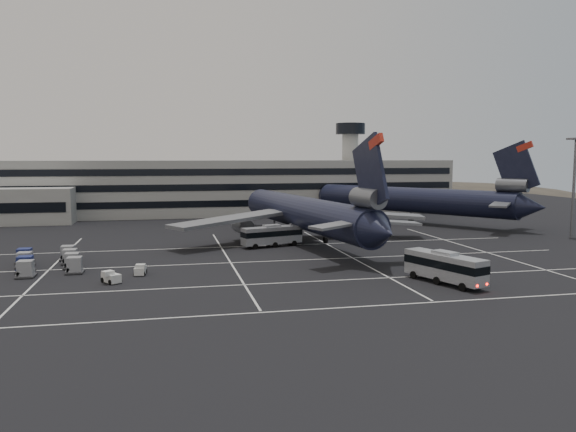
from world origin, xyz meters
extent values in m
plane|color=black|center=(0.00, 0.00, 0.00)|extent=(260.00, 260.00, 0.00)
cube|color=silver|center=(0.00, -22.00, 0.01)|extent=(90.00, 0.25, 0.01)
cube|color=silver|center=(0.00, -10.00, 0.01)|extent=(90.00, 0.25, 0.01)
cube|color=silver|center=(0.00, 4.00, 0.01)|extent=(90.00, 0.25, 0.01)
cube|color=silver|center=(0.00, 18.00, 0.01)|extent=(90.00, 0.25, 0.01)
cube|color=silver|center=(-30.00, 6.00, 0.01)|extent=(0.25, 55.00, 0.01)
cube|color=silver|center=(-6.00, 6.00, 0.01)|extent=(0.25, 55.00, 0.01)
cube|color=silver|center=(12.00, 6.00, 0.01)|extent=(0.25, 55.00, 0.01)
cube|color=silver|center=(34.00, 6.00, 0.01)|extent=(0.25, 55.00, 0.01)
cube|color=gray|center=(0.00, 72.00, 7.00)|extent=(120.00, 18.00, 14.00)
cube|color=black|center=(0.00, 62.95, 3.50)|extent=(118.00, 0.20, 1.60)
cube|color=black|center=(0.00, 62.95, 7.50)|extent=(118.00, 0.20, 1.60)
cube|color=black|center=(0.00, 62.95, 11.20)|extent=(118.00, 0.20, 1.60)
cube|color=gray|center=(-50.00, 60.00, 4.00)|extent=(30.00, 10.00, 8.00)
cylinder|color=gray|center=(35.00, 74.00, 11.00)|extent=(4.40, 4.40, 22.00)
cylinder|color=black|center=(35.00, 74.00, 22.50)|extent=(8.00, 8.00, 3.00)
ellipsoid|color=#38332B|center=(-60.00, 170.00, -10.50)|extent=(196.00, 140.00, 32.00)
ellipsoid|color=#38332B|center=(30.00, 170.00, -13.50)|extent=(252.00, 180.00, 44.00)
ellipsoid|color=#38332B|center=(110.00, 170.00, -9.00)|extent=(168.00, 120.00, 24.00)
cylinder|color=slate|center=(58.00, 15.00, 9.00)|extent=(0.50, 0.50, 18.00)
cube|color=slate|center=(58.00, 15.00, 18.10)|extent=(2.40, 2.40, 0.35)
cylinder|color=black|center=(8.54, 19.93, 5.20)|extent=(12.68, 48.30, 5.60)
cone|color=black|center=(4.64, 45.84, 5.20)|extent=(6.21, 5.28, 5.60)
cone|color=black|center=(12.48, -6.27, 5.20)|extent=(5.73, 5.69, 5.04)
cube|color=black|center=(11.96, -2.81, 12.60)|extent=(1.90, 9.44, 10.97)
cube|color=#B02617|center=(12.19, -4.30, 16.80)|extent=(1.02, 3.28, 2.24)
cylinder|color=#595B60|center=(11.89, -2.32, 9.30)|extent=(3.56, 6.34, 2.70)
cube|color=slate|center=(7.66, -2.45, 5.80)|extent=(8.15, 5.63, 0.87)
cube|color=slate|center=(15.97, -1.20, 5.80)|extent=(7.68, 3.64, 0.87)
cube|color=slate|center=(-4.12, 20.05, 4.40)|extent=(21.74, 15.92, 1.75)
cylinder|color=#595B60|center=(-1.60, 23.46, 2.70)|extent=(3.49, 5.84, 2.70)
cube|color=slate|center=(20.60, 23.77, 4.40)|extent=(22.68, 10.46, 1.75)
cylinder|color=#595B60|center=(17.19, 26.29, 2.70)|extent=(3.49, 5.84, 2.70)
cylinder|color=slate|center=(6.25, 35.12, 2.20)|extent=(0.44, 0.44, 3.00)
cylinder|color=black|center=(6.25, 35.12, 0.55)|extent=(0.66, 1.16, 1.10)
cylinder|color=slate|center=(5.67, 17.48, 2.20)|extent=(0.44, 0.44, 3.00)
cylinder|color=black|center=(5.67, 17.48, 0.55)|extent=(0.66, 1.16, 1.10)
cylinder|color=slate|center=(12.00, 18.43, 2.20)|extent=(0.44, 0.44, 3.00)
cylinder|color=black|center=(12.00, 18.43, 0.55)|extent=(0.66, 1.16, 1.10)
cylinder|color=black|center=(39.25, 43.27, 5.20)|extent=(32.24, 42.46, 5.60)
cone|color=black|center=(24.15, 64.68, 5.20)|extent=(7.17, 6.90, 5.60)
cone|color=black|center=(54.52, 21.61, 5.20)|extent=(7.00, 6.99, 5.04)
cube|color=black|center=(52.50, 24.47, 12.60)|extent=(5.87, 8.03, 10.97)
cube|color=#B02617|center=(53.36, 23.24, 16.80)|extent=(2.31, 2.96, 2.24)
cylinder|color=#595B60|center=(52.21, 24.88, 9.30)|extent=(5.66, 6.46, 2.70)
cube|color=slate|center=(48.49, 22.87, 5.80)|extent=(7.45, 7.68, 0.87)
cube|color=slate|center=(55.36, 27.71, 5.80)|extent=(8.16, 5.90, 0.87)
cylinder|color=slate|center=(39.25, 43.27, 2.20)|extent=(0.44, 0.44, 3.00)
cylinder|color=black|center=(39.25, 43.27, 0.55)|extent=(1.04, 1.19, 1.10)
cube|color=gray|center=(17.07, -14.34, 2.02)|extent=(5.94, 11.04, 2.96)
cube|color=black|center=(17.07, -14.34, 2.37)|extent=(6.01, 11.11, 0.94)
cube|color=gray|center=(17.07, -14.34, 3.67)|extent=(2.47, 3.31, 0.34)
cylinder|color=black|center=(17.18, -18.32, 0.47)|extent=(0.61, 1.00, 0.95)
cylinder|color=black|center=(19.50, -17.50, 0.47)|extent=(0.61, 1.00, 0.95)
cylinder|color=black|center=(15.91, -14.75, 0.47)|extent=(0.61, 1.00, 0.95)
cylinder|color=black|center=(18.23, -13.93, 0.47)|extent=(0.61, 1.00, 0.95)
cylinder|color=black|center=(14.65, -11.17, 0.47)|extent=(0.61, 1.00, 0.95)
cylinder|color=black|center=(16.97, -10.35, 0.47)|extent=(0.61, 1.00, 0.95)
cube|color=#FF0C05|center=(18.15, -19.73, 0.89)|extent=(0.26, 0.16, 0.22)
cube|color=#FF0C05|center=(19.63, -19.20, 0.89)|extent=(0.26, 0.16, 0.22)
cube|color=gray|center=(2.32, 16.86, 1.92)|extent=(10.55, 5.23, 2.81)
cube|color=black|center=(2.32, 16.86, 2.26)|extent=(10.63, 5.30, 0.89)
cube|color=gray|center=(2.32, 16.86, 3.50)|extent=(3.13, 2.25, 0.33)
cylinder|color=black|center=(6.11, 16.79, 0.45)|extent=(0.95, 0.55, 0.90)
cylinder|color=black|center=(5.44, 19.03, 0.45)|extent=(0.95, 0.55, 0.90)
cylinder|color=black|center=(2.66, 15.74, 0.45)|extent=(0.95, 0.55, 0.90)
cylinder|color=black|center=(1.98, 17.99, 0.45)|extent=(0.95, 0.55, 0.90)
cylinder|color=black|center=(-0.80, 14.70, 0.45)|extent=(0.95, 0.55, 0.90)
cylinder|color=black|center=(-1.47, 16.94, 0.45)|extent=(0.95, 0.55, 0.90)
cube|color=silver|center=(-18.07, -1.67, 0.57)|extent=(1.49, 2.41, 0.93)
cube|color=silver|center=(-18.13, -2.19, 1.19)|extent=(1.24, 1.06, 0.52)
cylinder|color=black|center=(-18.73, -2.43, 0.29)|extent=(0.29, 0.60, 0.58)
cylinder|color=black|center=(-17.59, -2.56, 0.29)|extent=(0.29, 0.60, 0.58)
cylinder|color=black|center=(-18.54, -0.78, 0.29)|extent=(0.29, 0.60, 0.58)
cylinder|color=black|center=(-17.41, -0.91, 0.29)|extent=(0.29, 0.60, 0.58)
cube|color=silver|center=(-21.23, -5.68, 0.61)|extent=(2.47, 2.77, 1.00)
cube|color=silver|center=(-20.92, -6.14, 1.28)|extent=(1.57, 1.51, 0.55)
cylinder|color=black|center=(-21.23, -6.75, 0.31)|extent=(0.55, 0.65, 0.62)
cylinder|color=black|center=(-20.22, -6.07, 0.31)|extent=(0.55, 0.65, 0.62)
cylinder|color=black|center=(-22.23, -5.28, 0.31)|extent=(0.55, 0.65, 0.62)
cylinder|color=black|center=(-21.22, -4.60, 0.31)|extent=(0.55, 0.65, 0.62)
cube|color=#2D2D30|center=(-31.84, -0.20, 0.18)|extent=(2.69, 2.94, 0.20)
cylinder|color=black|center=(-31.84, -0.20, 0.11)|extent=(0.11, 0.23, 0.23)
cube|color=#909398|center=(-31.84, -0.20, 1.19)|extent=(2.13, 2.13, 1.82)
cube|color=#2D2D30|center=(-26.30, 1.13, 0.18)|extent=(2.69, 2.94, 0.20)
cylinder|color=black|center=(-26.30, 1.13, 0.11)|extent=(0.11, 0.23, 0.23)
cube|color=#909398|center=(-26.30, 1.13, 1.19)|extent=(2.13, 2.13, 1.82)
cube|color=#2D2D30|center=(-32.63, 3.12, 0.18)|extent=(2.69, 2.94, 0.20)
cylinder|color=black|center=(-32.63, 3.12, 0.11)|extent=(0.11, 0.23, 0.23)
cube|color=navy|center=(-32.63, 3.12, 1.19)|extent=(2.13, 2.13, 1.82)
cube|color=#2D2D30|center=(-27.10, 4.45, 0.18)|extent=(2.69, 2.94, 0.20)
cylinder|color=black|center=(-27.10, 4.45, 0.11)|extent=(0.11, 0.23, 0.23)
cube|color=#909398|center=(-27.10, 4.45, 1.19)|extent=(2.13, 2.13, 1.82)
cube|color=#2D2D30|center=(-33.43, 6.44, 0.18)|extent=(2.69, 2.94, 0.20)
cylinder|color=black|center=(-33.43, 6.44, 0.11)|extent=(0.11, 0.23, 0.23)
cube|color=#909398|center=(-33.43, 6.44, 1.19)|extent=(2.13, 2.13, 1.82)
cube|color=#2D2D30|center=(-27.89, 7.77, 0.18)|extent=(2.69, 2.94, 0.20)
cylinder|color=black|center=(-27.89, 7.77, 0.11)|extent=(0.11, 0.23, 0.23)
cube|color=#909398|center=(-27.89, 7.77, 1.19)|extent=(2.13, 2.13, 1.82)
cube|color=#2D2D30|center=(-34.22, 9.76, 0.18)|extent=(2.69, 2.94, 0.20)
cylinder|color=black|center=(-34.22, 9.76, 0.11)|extent=(0.11, 0.23, 0.23)
cube|color=navy|center=(-34.22, 9.76, 1.19)|extent=(2.13, 2.13, 1.82)
cube|color=#2D2D30|center=(-28.69, 11.09, 0.18)|extent=(2.69, 2.94, 0.20)
cylinder|color=black|center=(-28.69, 11.09, 0.11)|extent=(0.11, 0.23, 0.23)
cube|color=#909398|center=(-28.69, 11.09, 1.19)|extent=(2.13, 2.13, 1.82)
camera|label=1|loc=(-14.68, -73.68, 14.80)|focal=35.00mm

